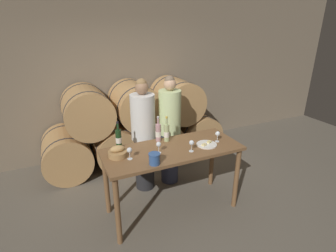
# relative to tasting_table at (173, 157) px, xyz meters

# --- Properties ---
(ground_plane) EXTENTS (10.00, 10.00, 0.00)m
(ground_plane) POSITION_rel_tasting_table_xyz_m (0.00, 0.00, -0.80)
(ground_plane) COLOR #665E51
(stone_wall_back) EXTENTS (10.00, 0.12, 3.20)m
(stone_wall_back) POSITION_rel_tasting_table_xyz_m (0.00, 2.11, 0.80)
(stone_wall_back) COLOR #7F705B
(stone_wall_back) RESTS_ON ground_plane
(barrel_stack) EXTENTS (3.19, 0.90, 1.45)m
(barrel_stack) POSITION_rel_tasting_table_xyz_m (-0.00, 1.54, -0.12)
(barrel_stack) COLOR tan
(barrel_stack) RESTS_ON ground_plane
(tasting_table) EXTENTS (1.74, 0.71, 0.92)m
(tasting_table) POSITION_rel_tasting_table_xyz_m (0.00, 0.00, 0.00)
(tasting_table) COLOR brown
(tasting_table) RESTS_ON ground_plane
(person_left) EXTENTS (0.35, 0.35, 1.69)m
(person_left) POSITION_rel_tasting_table_xyz_m (-0.16, 0.65, 0.06)
(person_left) COLOR #232326
(person_left) RESTS_ON ground_plane
(person_right) EXTENTS (0.33, 0.33, 1.70)m
(person_right) POSITION_rel_tasting_table_xyz_m (0.26, 0.65, 0.07)
(person_right) COLOR #2D334C
(person_right) RESTS_ON ground_plane
(wine_bottle_red) EXTENTS (0.07, 0.07, 0.34)m
(wine_bottle_red) POSITION_rel_tasting_table_xyz_m (-0.60, 0.31, 0.24)
(wine_bottle_red) COLOR #193819
(wine_bottle_red) RESTS_ON tasting_table
(wine_bottle_white) EXTENTS (0.07, 0.07, 0.34)m
(wine_bottle_white) POSITION_rel_tasting_table_xyz_m (0.02, 0.24, 0.24)
(wine_bottle_white) COLOR #ADBC7F
(wine_bottle_white) RESTS_ON tasting_table
(wine_bottle_rose) EXTENTS (0.07, 0.07, 0.34)m
(wine_bottle_rose) POSITION_rel_tasting_table_xyz_m (-0.07, 0.29, 0.24)
(wine_bottle_rose) COLOR #BC8E93
(wine_bottle_rose) RESTS_ON tasting_table
(blue_crock) EXTENTS (0.13, 0.13, 0.13)m
(blue_crock) POSITION_rel_tasting_table_xyz_m (-0.35, -0.27, 0.19)
(blue_crock) COLOR #335693
(blue_crock) RESTS_ON tasting_table
(bread_basket) EXTENTS (0.22, 0.22, 0.14)m
(bread_basket) POSITION_rel_tasting_table_xyz_m (-0.68, 0.07, 0.18)
(bread_basket) COLOR #A87F4C
(bread_basket) RESTS_ON tasting_table
(cheese_plate) EXTENTS (0.26, 0.26, 0.04)m
(cheese_plate) POSITION_rel_tasting_table_xyz_m (0.44, -0.09, 0.13)
(cheese_plate) COLOR white
(cheese_plate) RESTS_ON tasting_table
(wine_glass_far_left) EXTENTS (0.06, 0.06, 0.15)m
(wine_glass_far_left) POSITION_rel_tasting_table_xyz_m (-0.57, -0.04, 0.23)
(wine_glass_far_left) COLOR white
(wine_glass_far_left) RESTS_ON tasting_table
(wine_glass_left) EXTENTS (0.06, 0.06, 0.15)m
(wine_glass_left) POSITION_rel_tasting_table_xyz_m (-0.21, -0.04, 0.23)
(wine_glass_left) COLOR white
(wine_glass_left) RESTS_ON tasting_table
(wine_glass_center) EXTENTS (0.06, 0.06, 0.15)m
(wine_glass_center) POSITION_rel_tasting_table_xyz_m (0.17, -0.16, 0.23)
(wine_glass_center) COLOR white
(wine_glass_center) RESTS_ON tasting_table
(wine_glass_right) EXTENTS (0.06, 0.06, 0.15)m
(wine_glass_right) POSITION_rel_tasting_table_xyz_m (0.62, -0.06, 0.23)
(wine_glass_right) COLOR white
(wine_glass_right) RESTS_ON tasting_table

